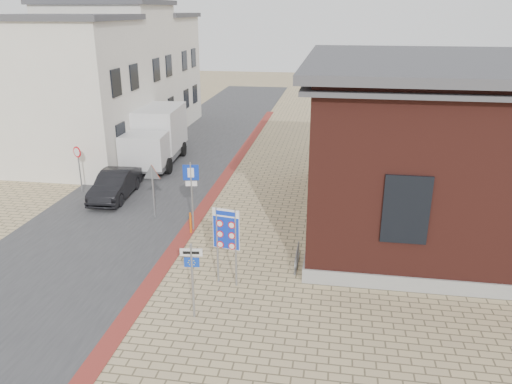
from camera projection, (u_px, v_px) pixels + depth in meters
The scene contains 16 objects.
ground at pixel (209, 290), 16.09m from camera, with size 120.00×120.00×0.00m, color tan.
road_strip at pixel (182, 156), 30.81m from camera, with size 7.00×60.00×0.02m, color #38383A.
curb_strip at pixel (219, 185), 25.65m from camera, with size 0.60×40.00×0.02m, color maroon.
brick_building at pixel (467, 143), 20.03m from camera, with size 13.00×13.00×6.80m.
townhouse_near at pixel (66, 94), 27.43m from camera, with size 7.40×6.40×8.30m.
townhouse_mid at pixel (112, 73), 32.85m from camera, with size 7.40×6.40×9.10m.
townhouse_far at pixel (146, 70), 38.55m from camera, with size 7.40×6.40×8.30m.
bike_rack at pixel (297, 258), 17.64m from camera, with size 0.08×1.80×0.60m.
sedan at pixel (115, 185), 23.81m from camera, with size 1.40×4.01×1.32m, color black.
box_truck at pixel (156, 136), 28.90m from camera, with size 2.93×6.22×3.17m.
border_sign at pixel (226, 231), 15.82m from camera, with size 0.90×0.20×2.66m.
essen_sign at pixel (192, 270), 14.17m from camera, with size 0.64×0.12×2.37m.
parking_sign at pixel (191, 184), 19.85m from camera, with size 0.63×0.14×2.87m.
yield_sign at pixel (152, 178), 21.10m from camera, with size 0.84×0.07×2.36m.
speed_sign at pixel (79, 162), 24.24m from camera, with size 0.51×0.26×2.33m.
bollard at pixel (191, 223), 20.05m from camera, with size 0.08×0.08×0.89m, color #DC5D0B.
Camera 1 is at (3.73, -13.60, 8.51)m, focal length 35.00 mm.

